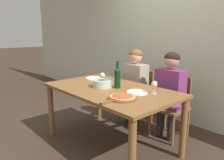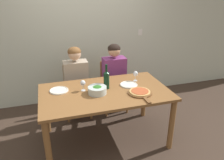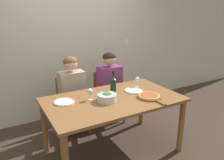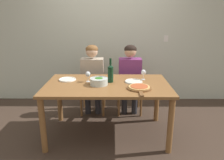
{
  "view_description": "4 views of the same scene",
  "coord_description": "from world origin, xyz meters",
  "px_view_note": "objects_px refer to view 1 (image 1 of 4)",
  "views": [
    {
      "loc": [
        2.0,
        -1.76,
        1.47
      ],
      "look_at": [
        0.04,
        -0.01,
        0.89
      ],
      "focal_mm": 35.0,
      "sensor_mm": 36.0,
      "label": 1
    },
    {
      "loc": [
        -0.67,
        -2.54,
        2.05
      ],
      "look_at": [
        0.11,
        0.03,
        0.92
      ],
      "focal_mm": 35.0,
      "sensor_mm": 36.0,
      "label": 2
    },
    {
      "loc": [
        -1.28,
        -2.23,
        1.84
      ],
      "look_at": [
        0.08,
        0.17,
        0.97
      ],
      "focal_mm": 35.0,
      "sensor_mm": 36.0,
      "label": 3
    },
    {
      "loc": [
        0.08,
        -2.86,
        1.7
      ],
      "look_at": [
        0.07,
        -0.01,
        0.84
      ],
      "focal_mm": 35.0,
      "sensor_mm": 36.0,
      "label": 4
    }
  ],
  "objects_px": {
    "chair_right": "(173,104)",
    "dinner_plate_left": "(94,78)",
    "pizza_on_board": "(122,97)",
    "wine_glass_right": "(154,85)",
    "person_man": "(169,88)",
    "broccoli_bowl": "(102,83)",
    "wine_glass_left": "(102,76)",
    "dinner_plate_right": "(137,92)",
    "wine_bottle": "(117,77)",
    "chair_left": "(138,94)",
    "person_woman": "(134,80)"
  },
  "relations": [
    {
      "from": "person_man",
      "to": "wine_bottle",
      "type": "relative_size",
      "value": 3.54
    },
    {
      "from": "wine_bottle",
      "to": "dinner_plate_left",
      "type": "height_order",
      "value": "wine_bottle"
    },
    {
      "from": "dinner_plate_right",
      "to": "pizza_on_board",
      "type": "height_order",
      "value": "pizza_on_board"
    },
    {
      "from": "person_man",
      "to": "chair_left",
      "type": "bearing_deg",
      "value": 170.6
    },
    {
      "from": "chair_right",
      "to": "wine_glass_left",
      "type": "xyz_separation_m",
      "value": [
        -0.64,
        -0.76,
        0.41
      ]
    },
    {
      "from": "person_man",
      "to": "wine_glass_right",
      "type": "xyz_separation_m",
      "value": [
        0.15,
        -0.54,
        0.16
      ]
    },
    {
      "from": "person_woman",
      "to": "wine_glass_left",
      "type": "xyz_separation_m",
      "value": [
        0.0,
        -0.65,
        0.16
      ]
    },
    {
      "from": "wine_glass_left",
      "to": "pizza_on_board",
      "type": "bearing_deg",
      "value": -23.41
    },
    {
      "from": "wine_bottle",
      "to": "broccoli_bowl",
      "type": "relative_size",
      "value": 1.4
    },
    {
      "from": "wine_bottle",
      "to": "person_man",
      "type": "bearing_deg",
      "value": 64.08
    },
    {
      "from": "chair_left",
      "to": "person_man",
      "type": "height_order",
      "value": "person_man"
    },
    {
      "from": "dinner_plate_right",
      "to": "person_man",
      "type": "bearing_deg",
      "value": 90.15
    },
    {
      "from": "chair_right",
      "to": "wine_glass_right",
      "type": "distance_m",
      "value": 0.78
    },
    {
      "from": "chair_right",
      "to": "dinner_plate_left",
      "type": "bearing_deg",
      "value": -144.76
    },
    {
      "from": "chair_left",
      "to": "broccoli_bowl",
      "type": "bearing_deg",
      "value": -79.51
    },
    {
      "from": "wine_bottle",
      "to": "wine_glass_right",
      "type": "xyz_separation_m",
      "value": [
        0.48,
        0.13,
        -0.03
      ]
    },
    {
      "from": "person_woman",
      "to": "wine_bottle",
      "type": "xyz_separation_m",
      "value": [
        0.32,
        -0.67,
        0.19
      ]
    },
    {
      "from": "wine_glass_right",
      "to": "dinner_plate_right",
      "type": "bearing_deg",
      "value": -141.09
    },
    {
      "from": "wine_glass_left",
      "to": "wine_glass_right",
      "type": "bearing_deg",
      "value": 7.91
    },
    {
      "from": "dinner_plate_left",
      "to": "dinner_plate_right",
      "type": "relative_size",
      "value": 1.0
    },
    {
      "from": "chair_left",
      "to": "dinner_plate_right",
      "type": "height_order",
      "value": "chair_left"
    },
    {
      "from": "broccoli_bowl",
      "to": "dinner_plate_left",
      "type": "xyz_separation_m",
      "value": [
        -0.47,
        0.22,
        -0.04
      ]
    },
    {
      "from": "chair_left",
      "to": "dinner_plate_left",
      "type": "relative_size",
      "value": 3.47
    },
    {
      "from": "pizza_on_board",
      "to": "chair_left",
      "type": "bearing_deg",
      "value": 123.3
    },
    {
      "from": "dinner_plate_right",
      "to": "wine_glass_left",
      "type": "distance_m",
      "value": 0.65
    },
    {
      "from": "chair_right",
      "to": "pizza_on_board",
      "type": "height_order",
      "value": "chair_right"
    },
    {
      "from": "dinner_plate_left",
      "to": "person_man",
      "type": "bearing_deg",
      "value": 30.73
    },
    {
      "from": "chair_left",
      "to": "chair_right",
      "type": "distance_m",
      "value": 0.65
    },
    {
      "from": "dinner_plate_right",
      "to": "wine_glass_left",
      "type": "height_order",
      "value": "wine_glass_left"
    },
    {
      "from": "wine_bottle",
      "to": "wine_glass_left",
      "type": "height_order",
      "value": "wine_bottle"
    },
    {
      "from": "person_woman",
      "to": "person_man",
      "type": "distance_m",
      "value": 0.65
    },
    {
      "from": "chair_left",
      "to": "wine_glass_left",
      "type": "bearing_deg",
      "value": -89.83
    },
    {
      "from": "chair_left",
      "to": "dinner_plate_left",
      "type": "height_order",
      "value": "chair_left"
    },
    {
      "from": "wine_bottle",
      "to": "wine_glass_left",
      "type": "bearing_deg",
      "value": 176.93
    },
    {
      "from": "person_woman",
      "to": "dinner_plate_left",
      "type": "relative_size",
      "value": 4.86
    },
    {
      "from": "person_man",
      "to": "broccoli_bowl",
      "type": "relative_size",
      "value": 4.97
    },
    {
      "from": "chair_left",
      "to": "dinner_plate_right",
      "type": "bearing_deg",
      "value": -49.9
    },
    {
      "from": "person_woman",
      "to": "pizza_on_board",
      "type": "distance_m",
      "value": 1.18
    },
    {
      "from": "dinner_plate_left",
      "to": "pizza_on_board",
      "type": "xyz_separation_m",
      "value": [
        1.01,
        -0.38,
        0.01
      ]
    },
    {
      "from": "person_woman",
      "to": "dinner_plate_left",
      "type": "distance_m",
      "value": 0.65
    },
    {
      "from": "dinner_plate_left",
      "to": "wine_glass_right",
      "type": "relative_size",
      "value": 1.65
    },
    {
      "from": "wine_glass_right",
      "to": "chair_left",
      "type": "bearing_deg",
      "value": 140.98
    },
    {
      "from": "dinner_plate_right",
      "to": "wine_glass_left",
      "type": "relative_size",
      "value": 1.65
    },
    {
      "from": "wine_bottle",
      "to": "wine_glass_right",
      "type": "distance_m",
      "value": 0.5
    },
    {
      "from": "wine_glass_left",
      "to": "chair_left",
      "type": "bearing_deg",
      "value": 90.17
    },
    {
      "from": "wine_glass_left",
      "to": "wine_glass_right",
      "type": "relative_size",
      "value": 1.0
    },
    {
      "from": "person_woman",
      "to": "wine_bottle",
      "type": "bearing_deg",
      "value": -64.31
    },
    {
      "from": "pizza_on_board",
      "to": "wine_glass_right",
      "type": "relative_size",
      "value": 3.01
    },
    {
      "from": "chair_right",
      "to": "pizza_on_board",
      "type": "distance_m",
      "value": 1.11
    },
    {
      "from": "pizza_on_board",
      "to": "wine_bottle",
      "type": "bearing_deg",
      "value": 142.87
    }
  ]
}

